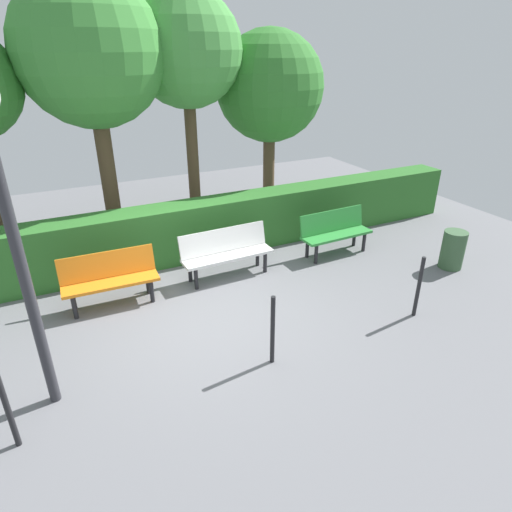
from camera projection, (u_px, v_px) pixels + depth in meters
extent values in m
plane|color=slate|center=(202.00, 313.00, 6.85)|extent=(16.00, 16.00, 0.00)
cube|color=#2D8C38|center=(337.00, 235.00, 8.62)|extent=(1.49, 0.47, 0.05)
cube|color=#2D8C38|center=(332.00, 221.00, 8.67)|extent=(1.48, 0.16, 0.42)
cylinder|color=black|center=(364.00, 242.00, 8.85)|extent=(0.07, 0.07, 0.39)
cylinder|color=black|center=(354.00, 237.00, 9.08)|extent=(0.07, 0.07, 0.39)
cylinder|color=black|center=(316.00, 254.00, 8.35)|extent=(0.07, 0.07, 0.39)
cylinder|color=black|center=(307.00, 248.00, 8.58)|extent=(0.07, 0.07, 0.39)
cube|color=white|center=(228.00, 256.00, 7.76)|extent=(1.66, 0.46, 0.05)
cube|color=white|center=(223.00, 240.00, 7.81)|extent=(1.65, 0.18, 0.42)
cylinder|color=black|center=(265.00, 262.00, 8.02)|extent=(0.07, 0.07, 0.39)
cylinder|color=black|center=(257.00, 256.00, 8.26)|extent=(0.07, 0.07, 0.39)
cylinder|color=black|center=(196.00, 279.00, 7.45)|extent=(0.07, 0.07, 0.39)
cylinder|color=black|center=(190.00, 272.00, 7.69)|extent=(0.07, 0.07, 0.39)
cube|color=orange|center=(111.00, 283.00, 6.88)|extent=(1.49, 0.47, 0.05)
cube|color=orange|center=(107.00, 264.00, 6.94)|extent=(1.48, 0.18, 0.42)
cylinder|color=black|center=(152.00, 291.00, 7.08)|extent=(0.07, 0.07, 0.39)
cylinder|color=black|center=(148.00, 283.00, 7.32)|extent=(0.07, 0.07, 0.39)
cylinder|color=black|center=(75.00, 307.00, 6.64)|extent=(0.07, 0.07, 0.39)
cylinder|color=black|center=(73.00, 298.00, 6.88)|extent=(0.07, 0.07, 0.39)
cube|color=#2D6B28|center=(211.00, 227.00, 8.64)|extent=(11.61, 0.64, 1.10)
cylinder|color=brown|center=(269.00, 169.00, 10.45)|extent=(0.27, 0.27, 2.25)
sphere|color=#337A2D|center=(270.00, 87.00, 9.65)|extent=(2.40, 2.40, 2.40)
cylinder|color=brown|center=(193.00, 161.00, 9.52)|extent=(0.25, 0.25, 3.04)
sphere|color=#479942|center=(186.00, 49.00, 8.57)|extent=(2.24, 2.24, 2.24)
cylinder|color=brown|center=(108.00, 176.00, 8.70)|extent=(0.31, 0.31, 2.89)
sphere|color=#3D8C38|center=(90.00, 51.00, 7.72)|extent=(2.66, 2.66, 2.66)
cylinder|color=black|center=(419.00, 287.00, 6.59)|extent=(0.06, 0.06, 1.00)
cylinder|color=black|center=(273.00, 330.00, 5.59)|extent=(0.06, 0.06, 1.00)
cylinder|color=black|center=(7.00, 409.00, 4.38)|extent=(0.06, 0.06, 1.00)
cylinder|color=#2D2D33|center=(25.00, 278.00, 4.48)|extent=(0.12, 0.12, 3.26)
cylinder|color=#385938|center=(453.00, 250.00, 8.12)|extent=(0.42, 0.42, 0.72)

